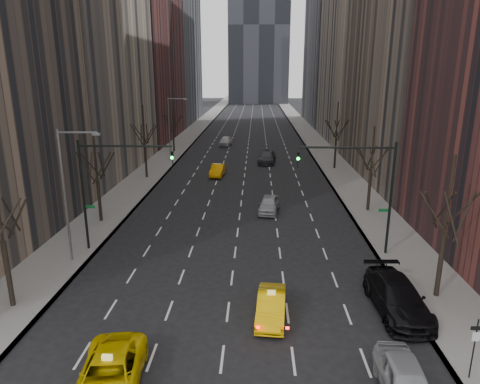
# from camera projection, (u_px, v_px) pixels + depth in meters

# --- Properties ---
(ground) EXTENTS (400.00, 400.00, 0.00)m
(ground) POSITION_uv_depth(u_px,v_px,m) (222.00, 359.00, 19.56)
(ground) COLOR black
(ground) RESTS_ON ground
(sidewalk_left) EXTENTS (4.50, 320.00, 0.15)m
(sidewalk_left) POSITION_uv_depth(u_px,v_px,m) (189.00, 135.00, 87.30)
(sidewalk_left) COLOR slate
(sidewalk_left) RESTS_ON ground
(sidewalk_right) EXTENTS (4.50, 320.00, 0.15)m
(sidewalk_right) POSITION_uv_depth(u_px,v_px,m) (310.00, 136.00, 86.39)
(sidewalk_right) COLOR slate
(sidewalk_right) RESTS_ON ground
(bld_left_far) EXTENTS (14.00, 28.00, 44.00)m
(bld_left_far) POSITION_uv_depth(u_px,v_px,m) (132.00, 18.00, 77.84)
(bld_left_far) COLOR brown
(bld_left_far) RESTS_ON ground
(bld_right_deep) EXTENTS (14.00, 30.00, 58.00)m
(bld_right_deep) POSITION_uv_depth(u_px,v_px,m) (342.00, 1.00, 102.22)
(bld_right_deep) COLOR slate
(bld_right_deep) RESTS_ON ground
(tree_lw_a) EXTENTS (3.36, 3.50, 8.28)m
(tree_lw_a) POSITION_uv_depth(u_px,v_px,m) (3.00, 243.00, 22.79)
(tree_lw_a) COLOR black
(tree_lw_a) RESTS_ON ground
(tree_lw_b) EXTENTS (3.36, 3.50, 7.82)m
(tree_lw_b) POSITION_uv_depth(u_px,v_px,m) (98.00, 181.00, 36.30)
(tree_lw_b) COLOR black
(tree_lw_b) RESTS_ON ground
(tree_lw_c) EXTENTS (3.36, 3.50, 8.74)m
(tree_lw_c) POSITION_uv_depth(u_px,v_px,m) (145.00, 146.00, 51.60)
(tree_lw_c) COLOR black
(tree_lw_c) RESTS_ON ground
(tree_lw_d) EXTENTS (3.36, 3.50, 7.36)m
(tree_lw_d) POSITION_uv_depth(u_px,v_px,m) (173.00, 130.00, 69.04)
(tree_lw_d) COLOR black
(tree_lw_d) RESTS_ON ground
(tree_rw_a) EXTENTS (3.36, 3.50, 8.28)m
(tree_rw_a) POSITION_uv_depth(u_px,v_px,m) (444.00, 235.00, 23.83)
(tree_rw_a) COLOR black
(tree_rw_a) RESTS_ON ground
(tree_rw_b) EXTENTS (3.36, 3.50, 7.82)m
(tree_rw_b) POSITION_uv_depth(u_px,v_px,m) (371.00, 173.00, 39.25)
(tree_rw_b) COLOR black
(tree_rw_b) RESTS_ON ground
(tree_rw_c) EXTENTS (3.36, 3.50, 8.74)m
(tree_rw_c) POSITION_uv_depth(u_px,v_px,m) (336.00, 139.00, 56.48)
(tree_rw_c) COLOR black
(tree_rw_c) RESTS_ON ground
(traffic_mast_left) EXTENTS (6.69, 0.39, 8.00)m
(traffic_mast_left) POSITION_uv_depth(u_px,v_px,m) (105.00, 178.00, 29.94)
(traffic_mast_left) COLOR black
(traffic_mast_left) RESTS_ON ground
(traffic_mast_right) EXTENTS (6.69, 0.39, 8.00)m
(traffic_mast_right) POSITION_uv_depth(u_px,v_px,m) (368.00, 180.00, 29.26)
(traffic_mast_right) COLOR black
(traffic_mast_right) RESTS_ON ground
(streetlight_near) EXTENTS (2.83, 0.22, 9.00)m
(streetlight_near) POSITION_uv_depth(u_px,v_px,m) (69.00, 183.00, 28.05)
(streetlight_near) COLOR slate
(streetlight_near) RESTS_ON ground
(streetlight_far) EXTENTS (2.83, 0.22, 9.00)m
(streetlight_far) POSITION_uv_depth(u_px,v_px,m) (171.00, 122.00, 61.70)
(streetlight_far) COLOR slate
(streetlight_far) RESTS_ON ground
(sign_post) EXTENTS (0.55, 0.06, 2.80)m
(sign_post) POSITION_uv_depth(u_px,v_px,m) (475.00, 344.00, 17.71)
(sign_post) COLOR black
(sign_post) RESTS_ON ground
(taxi_suv) EXTENTS (3.11, 5.68, 1.51)m
(taxi_suv) POSITION_uv_depth(u_px,v_px,m) (109.00, 376.00, 17.36)
(taxi_suv) COLOR yellow
(taxi_suv) RESTS_ON ground
(taxi_sedan) EXTENTS (1.79, 4.30, 1.38)m
(taxi_sedan) POSITION_uv_depth(u_px,v_px,m) (271.00, 306.00, 22.65)
(taxi_sedan) COLOR #F8BF05
(taxi_sedan) RESTS_ON ground
(silver_sedan_ahead) EXTENTS (2.32, 4.56, 1.49)m
(silver_sedan_ahead) POSITION_uv_depth(u_px,v_px,m) (269.00, 204.00, 39.86)
(silver_sedan_ahead) COLOR #9DA1A5
(silver_sedan_ahead) RESTS_ON ground
(parked_suv_black) EXTENTS (2.74, 6.19, 1.77)m
(parked_suv_black) POSITION_uv_depth(u_px,v_px,m) (397.00, 297.00, 23.19)
(parked_suv_black) COLOR black
(parked_suv_black) RESTS_ON ground
(parked_sedan_silver) EXTENTS (1.96, 4.62, 1.56)m
(parked_sedan_silver) POSITION_uv_depth(u_px,v_px,m) (406.00, 382.00, 16.97)
(parked_sedan_silver) COLOR #989A9F
(parked_sedan_silver) RESTS_ON ground
(far_taxi) EXTENTS (1.84, 4.45, 1.43)m
(far_taxi) POSITION_uv_depth(u_px,v_px,m) (218.00, 170.00, 53.61)
(far_taxi) COLOR #FA9D05
(far_taxi) RESTS_ON ground
(far_suv_grey) EXTENTS (2.93, 5.92, 1.65)m
(far_suv_grey) POSITION_uv_depth(u_px,v_px,m) (267.00, 157.00, 61.40)
(far_suv_grey) COLOR #323237
(far_suv_grey) RESTS_ON ground
(far_car_white) EXTENTS (2.40, 4.91, 1.61)m
(far_car_white) POSITION_uv_depth(u_px,v_px,m) (226.00, 141.00, 75.77)
(far_car_white) COLOR silver
(far_car_white) RESTS_ON ground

